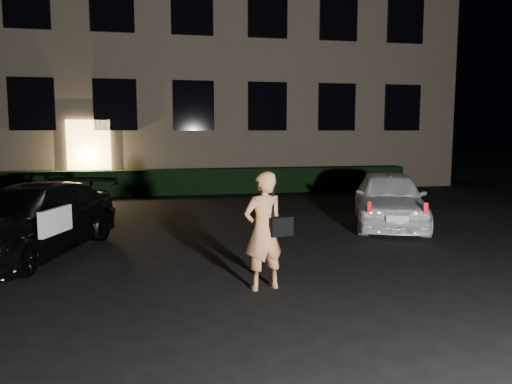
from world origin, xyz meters
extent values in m
plane|color=black|center=(0.00, 0.00, 0.00)|extent=(80.00, 80.00, 0.00)
cube|color=#6A5D4C|center=(0.00, 15.00, 6.00)|extent=(20.00, 8.00, 12.00)
cube|color=#FFC96B|center=(-3.50, 10.94, 1.25)|extent=(1.40, 0.10, 2.50)
cube|color=black|center=(-5.20, 10.94, 3.00)|extent=(1.40, 0.10, 1.70)
cube|color=black|center=(-2.60, 10.94, 3.00)|extent=(1.40, 0.10, 1.70)
cube|color=black|center=(0.00, 10.94, 3.00)|extent=(1.40, 0.10, 1.70)
cube|color=black|center=(2.60, 10.94, 3.00)|extent=(1.40, 0.10, 1.70)
cube|color=black|center=(5.20, 10.94, 3.00)|extent=(1.40, 0.10, 1.70)
cube|color=black|center=(7.80, 10.94, 3.00)|extent=(1.40, 0.10, 1.70)
cube|color=black|center=(-5.20, 10.94, 6.20)|extent=(1.40, 0.10, 1.70)
cube|color=black|center=(-2.60, 10.94, 6.20)|extent=(1.40, 0.10, 1.70)
cube|color=black|center=(0.00, 10.94, 6.20)|extent=(1.40, 0.10, 1.70)
cube|color=black|center=(2.60, 10.94, 6.20)|extent=(1.40, 0.10, 1.70)
cube|color=black|center=(5.20, 10.94, 6.20)|extent=(1.40, 0.10, 1.70)
cube|color=black|center=(7.80, 10.94, 6.20)|extent=(1.40, 0.10, 1.70)
cube|color=black|center=(0.00, 10.50, 0.42)|extent=(15.00, 0.70, 0.85)
imported|color=black|center=(-3.50, 2.60, 0.60)|extent=(2.99, 4.47, 1.20)
cube|color=white|center=(-2.91, 1.58, 0.74)|extent=(0.36, 0.83, 0.40)
imported|color=white|center=(3.77, 3.77, 0.62)|extent=(2.72, 3.95, 1.25)
cube|color=red|center=(2.64, 2.34, 0.68)|extent=(0.09, 0.07, 0.21)
cube|color=red|center=(3.61, 1.95, 0.68)|extent=(0.09, 0.07, 0.21)
cube|color=silver|center=(3.11, 2.10, 0.47)|extent=(0.40, 0.19, 0.12)
imported|color=tan|center=(0.02, -0.09, 0.80)|extent=(0.67, 0.53, 1.60)
cube|color=black|center=(0.24, -0.14, 0.86)|extent=(0.35, 0.23, 0.25)
cube|color=black|center=(0.12, -0.13, 1.22)|extent=(0.05, 0.06, 0.50)
camera|label=1|loc=(-1.41, -6.49, 2.12)|focal=35.00mm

